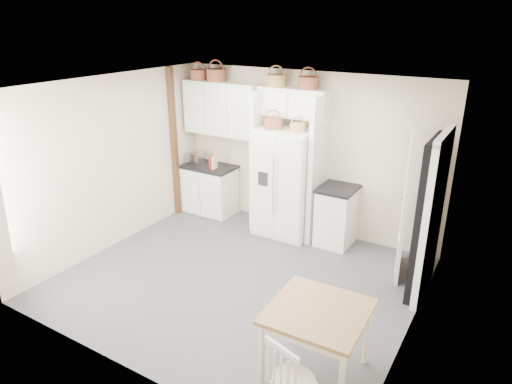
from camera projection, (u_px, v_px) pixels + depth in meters
The scene contains 28 objects.
floor at pixel (239, 279), 6.24m from camera, with size 4.50×4.50×0.00m, color #525253.
ceiling at pixel (236, 87), 5.31m from camera, with size 4.50×4.50×0.00m, color white.
wall_back at pixel (305, 153), 7.37m from camera, with size 4.50×4.50×0.00m, color beige.
wall_left at pixel (112, 163), 6.86m from camera, with size 4.00×4.00×0.00m, color beige.
wall_right at pixel (420, 231), 4.69m from camera, with size 4.00×4.00×0.00m, color beige.
refrigerator at pixel (286, 182), 7.31m from camera, with size 0.91×0.73×1.75m, color white.
base_cab_left at pixel (210, 190), 8.28m from camera, with size 0.91×0.57×0.84m, color silver.
base_cab_right at pixel (336, 217), 7.10m from camera, with size 0.51×0.61×0.90m, color silver.
dining_table at pixel (316, 342), 4.47m from camera, with size 0.91×0.91×0.76m, color brown.
windsor_chair at pixel (294, 381), 3.96m from camera, with size 0.40×0.37×0.82m, color silver.
counter_left at pixel (209, 167), 8.12m from camera, with size 0.95×0.61×0.04m, color black.
counter_right at pixel (338, 189), 6.93m from camera, with size 0.55×0.65×0.04m, color black.
toaster at pixel (195, 159), 8.17m from camera, with size 0.29×0.17×0.20m, color silver.
cookbook_red at pixel (213, 162), 7.94m from camera, with size 0.03×0.15×0.22m, color red.
cookbook_cream at pixel (215, 163), 7.92m from camera, with size 0.03×0.15×0.22m, color beige.
basket_upper_a at pixel (198, 75), 7.78m from camera, with size 0.29×0.29×0.17m, color brown.
basket_upper_b at pixel (216, 75), 7.59m from camera, with size 0.34×0.34×0.20m, color brown.
basket_bridge_a at pixel (276, 80), 7.05m from camera, with size 0.32×0.32×0.18m, color #A27C47.
basket_bridge_b at pixel (308, 83), 6.79m from camera, with size 0.31×0.31×0.18m, color brown.
basket_fridge_a at pixel (273, 123), 6.98m from camera, with size 0.30×0.30×0.16m, color brown.
basket_fridge_b at pixel (298, 128), 6.79m from camera, with size 0.24×0.24×0.13m, color #A27C47.
upper_cabinet at pixel (222, 109), 7.74m from camera, with size 1.40×0.34×0.90m, color silver.
bridge_cabinet at pixel (294, 103), 7.01m from camera, with size 1.12×0.34×0.45m, color silver.
fridge_panel_left at pixel (261, 160), 7.50m from camera, with size 0.08×0.60×2.30m, color silver.
fridge_panel_right at pixel (318, 170), 7.01m from camera, with size 0.08×0.60×2.30m, color silver.
trim_post at pixel (174, 144), 7.91m from camera, with size 0.09×0.09×2.60m, color #472712.
doorway_void at pixel (428, 219), 5.63m from camera, with size 0.18×0.85×2.05m, color black.
door_slab at pixel (406, 204), 6.07m from camera, with size 0.80×0.04×2.05m, color white.
Camera 1 is at (2.98, -4.50, 3.36)m, focal length 32.00 mm.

